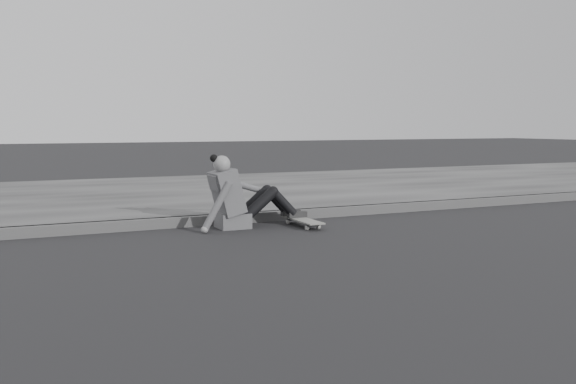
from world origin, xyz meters
TOP-DOWN VIEW (x-y plane):
  - ground at (0.00, 0.00)m, footprint 80.00×80.00m
  - curb at (0.00, 2.58)m, footprint 24.00×0.16m
  - sidewalk at (0.00, 5.60)m, footprint 24.00×6.00m
  - skateboard at (-0.50, 1.99)m, footprint 0.20×0.78m
  - seated_woman at (-1.23, 2.24)m, footprint 1.38×0.46m

SIDE VIEW (x-z plane):
  - ground at x=0.00m, z-range 0.00..0.00m
  - curb at x=0.00m, z-range 0.00..0.12m
  - sidewalk at x=0.00m, z-range 0.00..0.12m
  - skateboard at x=-0.50m, z-range 0.03..0.12m
  - seated_woman at x=-1.23m, z-range -0.08..0.80m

